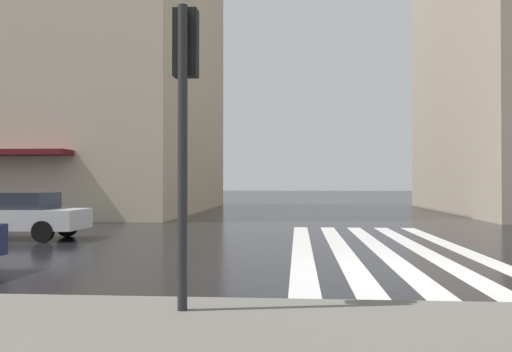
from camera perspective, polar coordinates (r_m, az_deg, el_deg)
ground_plane at (r=10.66m, az=16.50°, el=-9.88°), size 220.00×220.00×0.00m
zebra_crossing at (r=14.54m, az=12.83°, el=-7.41°), size 13.00×4.50×0.01m
traffic_signal_post at (r=6.87m, az=-7.51°, el=8.78°), size 0.44×0.30×3.73m
car_white at (r=17.99m, az=-24.07°, el=-3.68°), size 1.85×4.10×1.41m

